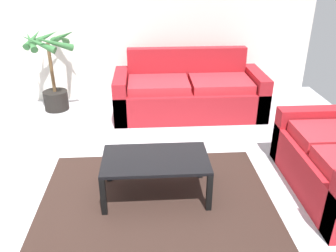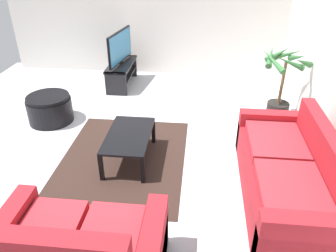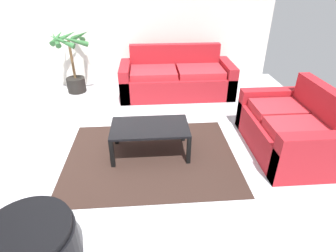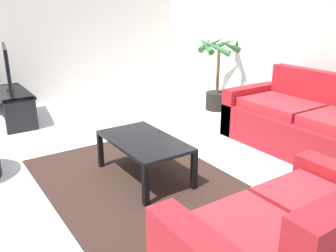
{
  "view_description": "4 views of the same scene",
  "coord_description": "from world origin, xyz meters",
  "views": [
    {
      "loc": [
        0.37,
        -2.49,
        2.09
      ],
      "look_at": [
        0.59,
        0.8,
        0.5
      ],
      "focal_mm": 37.29,
      "sensor_mm": 36.0,
      "label": 1
    },
    {
      "loc": [
        4.11,
        1.22,
        2.69
      ],
      "look_at": [
        0.41,
        0.84,
        0.55
      ],
      "focal_mm": 35.16,
      "sensor_mm": 36.0,
      "label": 2
    },
    {
      "loc": [
        0.44,
        -2.67,
        2.13
      ],
      "look_at": [
        0.67,
        0.31,
        0.4
      ],
      "focal_mm": 28.75,
      "sensor_mm": 36.0,
      "label": 3
    },
    {
      "loc": [
        3.27,
        -1.32,
        1.68
      ],
      "look_at": [
        0.45,
        0.59,
        0.5
      ],
      "focal_mm": 38.04,
      "sensor_mm": 36.0,
      "label": 4
    }
  ],
  "objects": [
    {
      "name": "ottoman",
      "position": [
        -0.53,
        -1.23,
        0.22
      ],
      "size": [
        0.72,
        0.72,
        0.45
      ],
      "color": "black",
      "rests_on": "ground"
    },
    {
      "name": "wall_left",
      "position": [
        -3.0,
        0.0,
        1.35
      ],
      "size": [
        0.06,
        6.0,
        2.7
      ],
      "primitive_type": "cube",
      "color": "silver",
      "rests_on": "ground"
    },
    {
      "name": "couch_main",
      "position": [
        0.99,
        2.28,
        0.3
      ],
      "size": [
        2.14,
        0.9,
        0.9
      ],
      "color": "maroon",
      "rests_on": "ground"
    },
    {
      "name": "coffee_table",
      "position": [
        0.44,
        0.31,
        0.36
      ],
      "size": [
        1.0,
        0.58,
        0.41
      ],
      "color": "black",
      "rests_on": "ground"
    },
    {
      "name": "tv",
      "position": [
        -2.18,
        -0.39,
        0.81
      ],
      "size": [
        1.07,
        0.21,
        0.65
      ],
      "color": "black",
      "rests_on": "tv_stand"
    },
    {
      "name": "area_rug",
      "position": [
        0.44,
        0.21,
        0.0
      ],
      "size": [
        2.2,
        1.7,
        0.01
      ],
      "primitive_type": "cube",
      "color": "black",
      "rests_on": "ground"
    },
    {
      "name": "ground_plane",
      "position": [
        0.0,
        0.0,
        0.0
      ],
      "size": [
        6.6,
        6.6,
        0.0
      ],
      "primitive_type": "plane",
      "color": "#B2B2B7"
    },
    {
      "name": "tv_stand",
      "position": [
        -2.18,
        -0.39,
        0.31
      ],
      "size": [
        1.1,
        0.45,
        0.47
      ],
      "color": "black",
      "rests_on": "ground"
    },
    {
      "name": "potted_palm",
      "position": [
        -1.0,
        2.54,
        0.57
      ],
      "size": [
        0.76,
        0.84,
        1.21
      ],
      "color": "black",
      "rests_on": "ground"
    }
  ]
}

